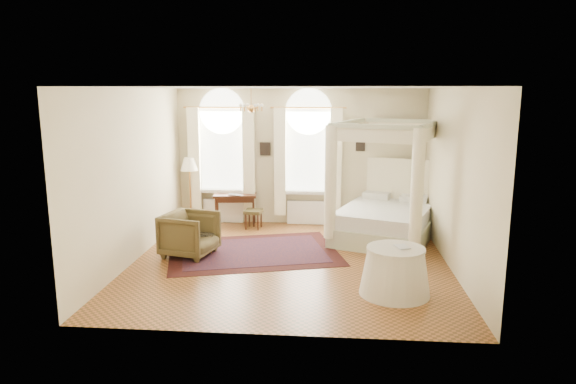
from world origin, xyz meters
name	(u,v)px	position (x,y,z in m)	size (l,w,h in m)	color
ground	(290,262)	(0.00, 0.00, 0.00)	(6.00, 6.00, 0.00)	#9A572C
room_walls	(290,160)	(0.00, 0.00, 1.98)	(6.00, 6.00, 6.00)	beige
window_left	(222,164)	(-1.90, 2.87, 1.49)	(1.62, 0.27, 3.29)	white
window_right	(308,165)	(0.20, 2.87, 1.49)	(1.62, 0.27, 3.29)	white
chandelier	(251,107)	(-0.90, 1.20, 2.91)	(0.51, 0.45, 0.50)	#C28740
wall_pictures	(304,148)	(0.09, 2.97, 1.89)	(2.54, 0.03, 0.39)	black
canopy_bed	(385,213)	(1.95, 1.72, 0.59)	(2.63, 2.90, 2.60)	#B8BD9A
nightstand	(412,217)	(2.70, 2.70, 0.28)	(0.39, 0.36, 0.56)	#3D1E10
nightstand_lamp	(413,195)	(2.70, 2.73, 0.81)	(0.26, 0.26, 0.38)	#C28740
writing_desk	(235,198)	(-1.56, 2.70, 0.66)	(1.08, 0.64, 0.77)	#3D1E10
laptop	(236,194)	(-1.52, 2.57, 0.78)	(0.34, 0.22, 0.03)	black
stool	(253,213)	(-1.07, 2.38, 0.38)	(0.44, 0.44, 0.46)	#48421F
armchair	(190,234)	(-2.02, 0.25, 0.44)	(0.94, 0.97, 0.88)	#4A3D20
coffee_table	(201,235)	(-1.88, 0.52, 0.35)	(0.58, 0.42, 0.39)	silver
floor_lamp	(189,168)	(-2.68, 2.70, 1.40)	(0.42, 0.42, 1.65)	#C28740
oriental_rug	(254,252)	(-0.79, 0.57, 0.01)	(3.90, 3.24, 0.01)	#3B110E
side_table	(395,271)	(1.82, -1.41, 0.38)	(1.14, 1.14, 0.78)	white
book	(396,247)	(1.83, -1.43, 0.79)	(0.19, 0.26, 0.02)	black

